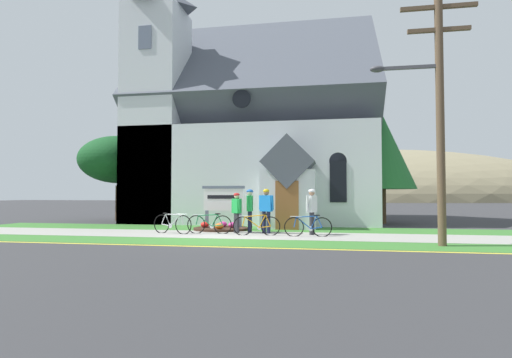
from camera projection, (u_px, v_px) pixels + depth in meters
The scene contains 20 objects.
ground at pixel (242, 229), 17.38m from camera, with size 140.00×140.00×0.00m, color #333335.
sidewalk_slab at pixel (219, 234), 15.05m from camera, with size 32.00×2.73×0.01m, color #99968E.
grass_verge at pixel (200, 242), 12.79m from camera, with size 32.00×1.88×0.01m, color #38722D.
church_lawn at pixel (235, 228), 17.73m from camera, with size 24.00×2.70×0.01m, color #38722D.
curb_paint_stripe at pixel (189, 246), 11.71m from camera, with size 28.00×0.16×0.01m, color yellow.
church_building at pixel (254, 140), 24.32m from camera, with size 13.48×12.69×13.08m.
church_sign at pixel (223, 200), 17.43m from camera, with size 1.89×0.14×1.89m.
flower_bed at pixel (221, 228), 16.99m from camera, with size 2.35×2.35×0.34m.
bicycle_blue at pixel (308, 226), 14.34m from camera, with size 1.71×0.23×0.81m.
bicycle_silver at pixel (257, 225), 14.77m from camera, with size 1.76×0.22×0.83m.
bicycle_black at pixel (210, 224), 15.40m from camera, with size 1.79×0.08×0.81m.
bicycle_red at pixel (172, 224), 15.42m from camera, with size 1.72×0.50×0.82m.
cyclist_in_white_jersey at pixel (250, 207), 15.90m from camera, with size 0.29×0.79×1.72m.
cyclist_in_yellow_jersey at pixel (312, 208), 14.95m from camera, with size 0.39×0.69×1.72m.
cyclist_in_orange_jersey at pixel (237, 210), 15.67m from camera, with size 0.45×0.59×1.58m.
cyclist_in_red_jersey at pixel (266, 207), 15.49m from camera, with size 0.61×0.42×1.73m.
utility_pole at pixel (436, 101), 11.96m from camera, with size 3.12×0.28×7.79m.
roadside_conifer at pixel (382, 151), 20.78m from camera, with size 3.45×3.45×5.83m.
yard_deciduous_tree at pixel (118, 160), 22.93m from camera, with size 4.40×4.40×4.84m.
distant_hill at pixel (368, 200), 94.57m from camera, with size 91.50×55.65×23.38m, color #847A5B.
Camera 1 is at (3.61, -13.08, 1.54)m, focal length 28.01 mm.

